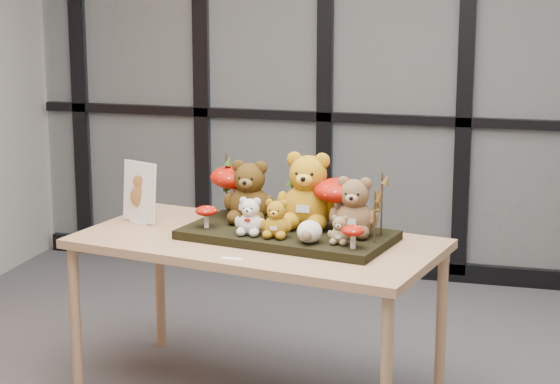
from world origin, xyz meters
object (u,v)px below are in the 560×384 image
(mushroom_front_right, at_px, (353,236))
(sign_holder, at_px, (140,195))
(display_table, at_px, (257,253))
(plush_cream_hedgehog, at_px, (310,230))
(bear_brown_medium, at_px, (250,188))
(mushroom_front_left, at_px, (206,216))
(bear_tan_back, at_px, (354,203))
(mushroom_back_left, at_px, (236,188))
(bear_beige_small, at_px, (340,228))
(bear_small_yellow, at_px, (276,216))
(diorama_tray, at_px, (287,235))
(bear_white_bow, at_px, (250,214))
(mushroom_back_right, at_px, (340,202))
(bear_pooh_yellow, at_px, (308,186))

(mushroom_front_right, relative_size, sign_holder, 0.37)
(display_table, distance_m, plush_cream_hedgehog, 0.35)
(bear_brown_medium, height_order, mushroom_front_left, bear_brown_medium)
(bear_tan_back, bearing_deg, mushroom_back_left, 172.56)
(bear_beige_small, relative_size, plush_cream_hedgehog, 1.26)
(sign_holder, bearing_deg, bear_small_yellow, 6.33)
(bear_small_yellow, bearing_deg, mushroom_back_left, 142.82)
(diorama_tray, distance_m, sign_holder, 0.79)
(bear_small_yellow, relative_size, bear_white_bow, 1.01)
(mushroom_back_left, bearing_deg, mushroom_front_right, -32.73)
(plush_cream_hedgehog, bearing_deg, mushroom_back_right, 82.35)
(bear_brown_medium, bearing_deg, sign_holder, -167.75)
(diorama_tray, height_order, plush_cream_hedgehog, plush_cream_hedgehog)
(plush_cream_hedgehog, relative_size, mushroom_back_left, 0.40)
(sign_holder, bearing_deg, mushroom_back_left, 36.07)
(bear_brown_medium, height_order, mushroom_front_right, bear_brown_medium)
(bear_tan_back, distance_m, bear_beige_small, 0.18)
(bear_tan_back, height_order, sign_holder, bear_tan_back)
(bear_white_bow, bearing_deg, display_table, 91.04)
(diorama_tray, distance_m, bear_beige_small, 0.33)
(bear_white_bow, bearing_deg, bear_pooh_yellow, 55.32)
(diorama_tray, height_order, mushroom_back_right, mushroom_back_right)
(display_table, height_order, mushroom_front_left, mushroom_front_left)
(bear_pooh_yellow, distance_m, mushroom_back_right, 0.17)
(bear_white_bow, bearing_deg, plush_cream_hedgehog, -2.41)
(mushroom_front_left, height_order, mushroom_front_right, mushroom_front_left)
(bear_small_yellow, bearing_deg, bear_beige_small, 4.18)
(bear_white_bow, bearing_deg, sign_holder, 172.45)
(plush_cream_hedgehog, bearing_deg, sign_holder, 174.05)
(bear_pooh_yellow, distance_m, bear_beige_small, 0.36)
(display_table, distance_m, sign_holder, 0.69)
(bear_brown_medium, distance_m, sign_holder, 0.56)
(bear_brown_medium, bearing_deg, diorama_tray, -17.91)
(display_table, xyz_separation_m, bear_beige_small, (0.41, -0.12, 0.18))
(bear_white_bow, relative_size, plush_cream_hedgehog, 1.71)
(display_table, bearing_deg, mushroom_front_left, -167.09)
(bear_pooh_yellow, relative_size, plush_cream_hedgehog, 3.49)
(mushroom_back_right, bearing_deg, display_table, -163.81)
(display_table, bearing_deg, mushroom_back_right, 27.24)
(plush_cream_hedgehog, bearing_deg, diorama_tray, 141.22)
(bear_small_yellow, height_order, mushroom_front_left, bear_small_yellow)
(diorama_tray, distance_m, mushroom_front_right, 0.42)
(bear_pooh_yellow, height_order, mushroom_front_right, bear_pooh_yellow)
(bear_pooh_yellow, distance_m, bear_white_bow, 0.32)
(plush_cream_hedgehog, bearing_deg, bear_small_yellow, 172.48)
(bear_brown_medium, distance_m, bear_white_bow, 0.24)
(bear_beige_small, bearing_deg, bear_pooh_yellow, 139.37)
(display_table, distance_m, mushroom_front_right, 0.54)
(bear_small_yellow, relative_size, mushroom_front_left, 1.66)
(display_table, xyz_separation_m, mushroom_back_right, (0.36, 0.11, 0.24))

